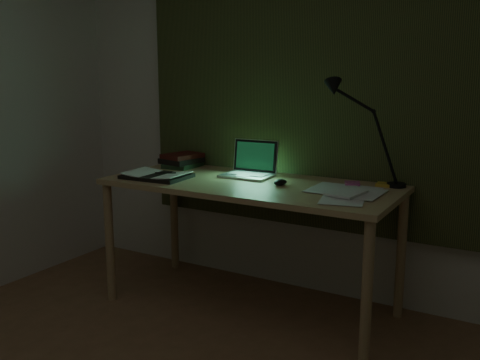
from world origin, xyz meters
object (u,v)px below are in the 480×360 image
at_px(loose_papers, 338,192).
at_px(desk, 250,246).
at_px(book_stack, 182,160).
at_px(desk_lamp, 399,136).
at_px(open_textbook, 157,175).
at_px(laptop, 247,159).

bearing_deg(loose_papers, desk, 177.10).
height_order(book_stack, desk_lamp, desk_lamp).
bearing_deg(book_stack, loose_papers, -12.15).
bearing_deg(book_stack, open_textbook, -76.07).
xyz_separation_m(loose_papers, desk_lamp, (0.23, 0.33, 0.28)).
bearing_deg(desk, laptop, 126.35).
relative_size(desk, loose_papers, 4.68).
xyz_separation_m(laptop, open_textbook, (-0.46, -0.31, -0.09)).
relative_size(desk, open_textbook, 4.48).
height_order(desk, loose_papers, loose_papers).
distance_m(loose_papers, desk_lamp, 0.49).
height_order(desk, laptop, laptop).
bearing_deg(loose_papers, laptop, 165.61).
relative_size(open_textbook, book_stack, 1.55).
relative_size(open_textbook, desk_lamp, 0.67).
bearing_deg(desk, book_stack, 160.60).
height_order(desk, desk_lamp, desk_lamp).
xyz_separation_m(laptop, book_stack, (-0.56, 0.09, -0.06)).
relative_size(loose_papers, desk_lamp, 0.64).
height_order(laptop, loose_papers, laptop).
distance_m(open_textbook, loose_papers, 1.12).
relative_size(laptop, book_stack, 1.38).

